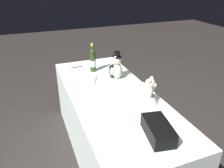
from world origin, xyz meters
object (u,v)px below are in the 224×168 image
(teddy_bear_groom, at_px, (116,68))
(signing_pen, at_px, (77,67))
(champagne_bottle, at_px, (93,60))
(teddy_bear_bride, at_px, (148,92))
(guestbook, at_px, (83,80))
(gift_case_black, at_px, (158,130))

(teddy_bear_groom, distance_m, signing_pen, 0.56)
(teddy_bear_groom, xyz_separation_m, champagne_bottle, (-0.26, -0.18, 0.03))
(teddy_bear_bride, relative_size, guestbook, 0.91)
(teddy_bear_bride, height_order, guestbook, teddy_bear_bride)
(guestbook, bearing_deg, teddy_bear_groom, 104.94)
(teddy_bear_bride, xyz_separation_m, signing_pen, (-1.01, -0.39, -0.10))
(teddy_bear_bride, xyz_separation_m, guestbook, (-0.62, -0.41, -0.09))
(champagne_bottle, height_order, signing_pen, champagne_bottle)
(teddy_bear_bride, distance_m, guestbook, 0.75)
(teddy_bear_groom, height_order, guestbook, teddy_bear_groom)
(champagne_bottle, xyz_separation_m, signing_pen, (-0.17, -0.15, -0.13))
(champagne_bottle, distance_m, gift_case_black, 1.27)
(champagne_bottle, height_order, guestbook, champagne_bottle)
(teddy_bear_groom, height_order, teddy_bear_bride, teddy_bear_groom)
(teddy_bear_groom, height_order, gift_case_black, teddy_bear_groom)
(champagne_bottle, relative_size, guestbook, 1.26)
(gift_case_black, bearing_deg, signing_pen, -170.98)
(gift_case_black, distance_m, guestbook, 1.08)
(teddy_bear_groom, xyz_separation_m, guestbook, (-0.05, -0.35, -0.10))
(teddy_bear_bride, height_order, champagne_bottle, champagne_bottle)
(gift_case_black, relative_size, guestbook, 1.24)
(teddy_bear_bride, xyz_separation_m, gift_case_black, (0.42, -0.16, -0.05))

